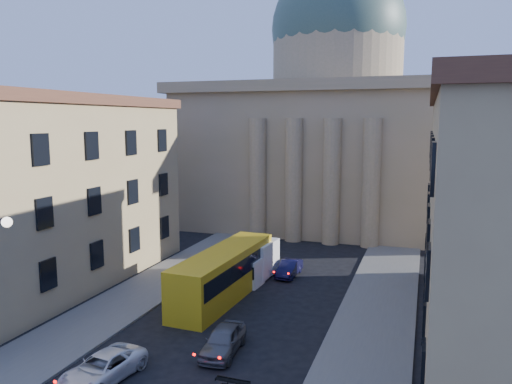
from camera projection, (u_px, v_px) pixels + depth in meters
sidewalk_left at (99, 318)px, 32.33m from camera, size 5.00×60.00×0.15m
sidewalk_right at (364, 358)px, 26.86m from camera, size 5.00×60.00×0.15m
church at (335, 128)px, 62.98m from camera, size 68.02×28.76×36.60m
building_left at (32, 192)px, 37.76m from camera, size 11.60×26.60×14.70m
car_left_mid at (103, 368)px, 24.60m from camera, size 2.87×5.08×1.34m
car_right_far at (223, 340)px, 27.55m from camera, size 2.05×4.45×1.48m
car_right_distant at (289, 268)px, 41.30m from camera, size 1.45×3.95×1.29m
city_bus at (224, 272)px, 36.19m from camera, size 3.45×12.44×3.47m
box_truck at (256, 262)px, 40.35m from camera, size 2.45×5.46×2.93m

